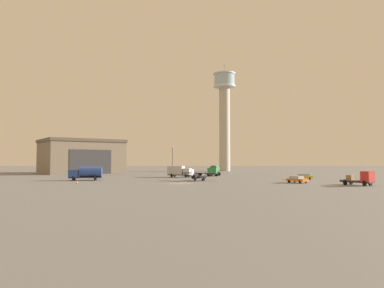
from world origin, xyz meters
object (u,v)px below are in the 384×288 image
object	(u,v)px
truck_flatbed_red	(362,179)
truck_box_silver	(179,171)
truck_fuel_tanker_green	(214,170)
traffic_cone_near_left	(77,182)
control_tower	(224,110)
airplane_black	(199,175)
car_yellow	(303,176)
light_post_east	(172,157)
truck_fuel_tanker_blue	(86,173)
car_orange	(297,179)

from	to	relation	value
truck_flatbed_red	truck_box_silver	bearing A→B (deg)	-167.80
truck_fuel_tanker_green	traffic_cone_near_left	distance (m)	43.65
control_tower	airplane_black	world-z (taller)	control_tower
truck_fuel_tanker_green	car_yellow	distance (m)	27.07
control_tower	truck_flatbed_red	size ratio (longest dim) A/B	7.61
control_tower	truck_flatbed_red	xyz separation A→B (m)	(12.53, -81.25, -23.76)
light_post_east	traffic_cone_near_left	xyz separation A→B (m)	(-18.02, -50.57, -5.15)
truck_flatbed_red	control_tower	bearing A→B (deg)	155.72
truck_box_silver	car_yellow	bearing A→B (deg)	-0.38
truck_fuel_tanker_green	traffic_cone_near_left	world-z (taller)	truck_fuel_tanker_green
car_yellow	light_post_east	size ratio (longest dim) A/B	0.48
traffic_cone_near_left	truck_fuel_tanker_blue	bearing A→B (deg)	95.63
airplane_black	truck_fuel_tanker_blue	world-z (taller)	truck_fuel_tanker_blue
truck_flatbed_red	car_yellow	xyz separation A→B (m)	(-3.43, 19.16, -0.50)
truck_flatbed_red	airplane_black	bearing A→B (deg)	-152.11
truck_box_silver	traffic_cone_near_left	distance (m)	31.45
car_orange	truck_flatbed_red	bearing A→B (deg)	18.33
car_orange	traffic_cone_near_left	world-z (taller)	car_orange
truck_fuel_tanker_blue	truck_box_silver	distance (m)	24.52
truck_flatbed_red	truck_fuel_tanker_green	bearing A→B (deg)	176.17
truck_fuel_tanker_green	car_yellow	bearing A→B (deg)	59.47
control_tower	truck_fuel_tanker_green	distance (m)	49.14
truck_flatbed_red	traffic_cone_near_left	distance (m)	52.32
airplane_black	truck_flatbed_red	size ratio (longest dim) A/B	1.34
control_tower	truck_fuel_tanker_green	bearing A→B (deg)	-102.39
truck_fuel_tanker_green	truck_box_silver	bearing A→B (deg)	-37.72
truck_box_silver	light_post_east	xyz separation A→B (m)	(-1.78, 26.17, 3.81)
truck_box_silver	car_yellow	size ratio (longest dim) A/B	1.48
car_yellow	light_post_east	xyz separation A→B (m)	(-30.34, 38.73, 4.70)
truck_fuel_tanker_blue	traffic_cone_near_left	bearing A→B (deg)	89.26
car_yellow	truck_flatbed_red	bearing A→B (deg)	105.27
car_orange	traffic_cone_near_left	xyz separation A→B (m)	(-42.85, -0.27, -0.45)
truck_fuel_tanker_green	car_orange	bearing A→B (deg)	38.95
car_orange	car_yellow	bearing A→B (deg)	123.14
car_yellow	traffic_cone_near_left	world-z (taller)	car_yellow
truck_flatbed_red	light_post_east	distance (m)	67.16
control_tower	traffic_cone_near_left	bearing A→B (deg)	-117.97
control_tower	truck_fuel_tanker_blue	xyz separation A→B (m)	(-40.41, -62.28, -23.34)
control_tower	car_yellow	size ratio (longest dim) A/B	10.03
control_tower	car_orange	size ratio (longest dim) A/B	10.04
truck_flatbed_red	truck_box_silver	world-z (taller)	truck_box_silver
truck_fuel_tanker_blue	car_yellow	xyz separation A→B (m)	(49.51, 0.18, -0.92)
car_orange	car_yellow	distance (m)	12.82
truck_flatbed_red	truck_fuel_tanker_blue	size ratio (longest dim) A/B	0.79
control_tower	truck_box_silver	bearing A→B (deg)	-111.46
light_post_east	truck_fuel_tanker_green	bearing A→B (deg)	-57.63
light_post_east	control_tower	bearing A→B (deg)	47.72
truck_fuel_tanker_blue	car_orange	bearing A→B (deg)	159.11
truck_box_silver	truck_fuel_tanker_green	world-z (taller)	truck_fuel_tanker_green
truck_fuel_tanker_green	car_yellow	world-z (taller)	truck_fuel_tanker_green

